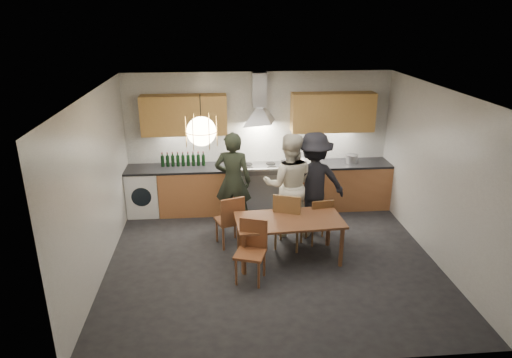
{
  "coord_description": "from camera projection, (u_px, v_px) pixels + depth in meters",
  "views": [
    {
      "loc": [
        -0.79,
        -6.17,
        3.64
      ],
      "look_at": [
        -0.21,
        0.4,
        1.2
      ],
      "focal_mm": 32.0,
      "sensor_mm": 36.0,
      "label": 1
    }
  ],
  "objects": [
    {
      "name": "range_stove",
      "position": [
        260.0,
        188.0,
        8.75
      ],
      "size": [
        0.9,
        0.6,
        0.92
      ],
      "color": "silver",
      "rests_on": "ground"
    },
    {
      "name": "chair_front",
      "position": [
        252.0,
        246.0,
        6.45
      ],
      "size": [
        0.51,
        0.51,
        0.89
      ],
      "rotation": [
        0.0,
        0.0,
        -0.34
      ],
      "color": "brown",
      "rests_on": "ground"
    },
    {
      "name": "pendant_lamp",
      "position": [
        201.0,
        131.0,
        6.19
      ],
      "size": [
        0.43,
        0.43,
        0.7
      ],
      "color": "black",
      "rests_on": "ground"
    },
    {
      "name": "chair_back_left",
      "position": [
        231.0,
        218.0,
        7.33
      ],
      "size": [
        0.51,
        0.51,
        0.89
      ],
      "rotation": [
        0.0,
        0.0,
        3.47
      ],
      "color": "brown",
      "rests_on": "ground"
    },
    {
      "name": "dining_table",
      "position": [
        289.0,
        224.0,
        6.92
      ],
      "size": [
        1.66,
        0.91,
        0.68
      ],
      "rotation": [
        0.0,
        0.0,
        0.06
      ],
      "color": "brown",
      "rests_on": "ground"
    },
    {
      "name": "counter_run",
      "position": [
        261.0,
        187.0,
        8.76
      ],
      "size": [
        5.0,
        0.62,
        0.9
      ],
      "color": "#C67F4C",
      "rests_on": "ground"
    },
    {
      "name": "stock_pot",
      "position": [
        352.0,
        159.0,
        8.7
      ],
      "size": [
        0.24,
        0.24,
        0.15
      ],
      "primitive_type": "cylinder",
      "rotation": [
        0.0,
        0.0,
        -0.09
      ],
      "color": "#B4B4B7",
      "rests_on": "counter_run"
    },
    {
      "name": "mixing_bowl",
      "position": [
        307.0,
        162.0,
        8.62
      ],
      "size": [
        0.44,
        0.44,
        0.08
      ],
      "primitive_type": "imported",
      "rotation": [
        0.0,
        0.0,
        -0.43
      ],
      "color": "#BABABE",
      "rests_on": "counter_run"
    },
    {
      "name": "person_left",
      "position": [
        233.0,
        181.0,
        7.88
      ],
      "size": [
        0.71,
        0.54,
        1.74
      ],
      "primitive_type": "imported",
      "rotation": [
        0.0,
        0.0,
        2.94
      ],
      "color": "black",
      "rests_on": "ground"
    },
    {
      "name": "wall_fixtures",
      "position": [
        260.0,
        113.0,
        8.37
      ],
      "size": [
        4.3,
        0.54,
        1.1
      ],
      "color": "tan",
      "rests_on": "ground"
    },
    {
      "name": "person_right",
      "position": [
        313.0,
        182.0,
        7.83
      ],
      "size": [
        1.17,
        0.73,
        1.75
      ],
      "primitive_type": "imported",
      "rotation": [
        0.0,
        0.0,
        3.22
      ],
      "color": "black",
      "rests_on": "ground"
    },
    {
      "name": "chair_back_mid",
      "position": [
        288.0,
        218.0,
        7.23
      ],
      "size": [
        0.57,
        0.57,
        0.97
      ],
      "rotation": [
        0.0,
        0.0,
        2.76
      ],
      "color": "brown",
      "rests_on": "ground"
    },
    {
      "name": "room_shell",
      "position": [
        273.0,
        155.0,
        6.5
      ],
      "size": [
        5.02,
        4.52,
        2.61
      ],
      "color": "silver",
      "rests_on": "ground"
    },
    {
      "name": "wine_bottles",
      "position": [
        183.0,
        159.0,
        8.52
      ],
      "size": [
        0.82,
        0.06,
        0.27
      ],
      "color": "black",
      "rests_on": "counter_run"
    },
    {
      "name": "ground",
      "position": [
        272.0,
        260.0,
        7.09
      ],
      "size": [
        5.0,
        5.0,
        0.0
      ],
      "primitive_type": "plane",
      "color": "black",
      "rests_on": "ground"
    },
    {
      "name": "person_mid",
      "position": [
        289.0,
        185.0,
        7.66
      ],
      "size": [
        0.94,
        0.78,
        1.78
      ],
      "primitive_type": "imported",
      "rotation": [
        0.0,
        0.0,
        3.01
      ],
      "color": "beige",
      "rests_on": "ground"
    },
    {
      "name": "chair_back_right",
      "position": [
        320.0,
        218.0,
        7.43
      ],
      "size": [
        0.41,
        0.41,
        0.8
      ],
      "rotation": [
        0.0,
        0.0,
        3.29
      ],
      "color": "brown",
      "rests_on": "ground"
    }
  ]
}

